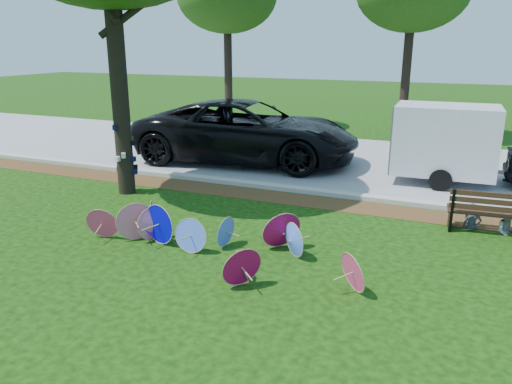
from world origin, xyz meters
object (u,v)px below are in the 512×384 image
park_bench (492,211)px  person_right (510,211)px  parasol_pile (200,233)px  person_left (474,205)px  cargo_trailer (445,140)px  black_van (247,131)px

park_bench → person_right: person_right is taller
parasol_pile → person_right: person_right is taller
person_left → park_bench: bearing=-15.2°
cargo_trailer → person_left: size_ratio=2.55×
person_right → parasol_pile: bearing=-169.8°
black_van → person_right: size_ratio=7.39×
cargo_trailer → person_right: (1.54, -3.60, -0.76)m
parasol_pile → park_bench: park_bench is taller
person_left → cargo_trailer: bearing=96.0°
person_left → person_right: 0.70m
parasol_pile → person_right: 6.50m
black_van → person_left: bearing=-124.4°
park_bench → person_right: size_ratio=1.81×
black_van → person_right: 8.68m
parasol_pile → park_bench: 6.17m
park_bench → black_van: bearing=147.5°
black_van → person_right: bearing=-122.2°
person_left → person_right: person_left is taller
black_van → person_right: black_van is taller
black_van → park_bench: bearing=-123.6°
black_van → park_bench: (7.40, -3.93, -0.55)m
park_bench → person_right: (0.35, 0.05, 0.03)m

